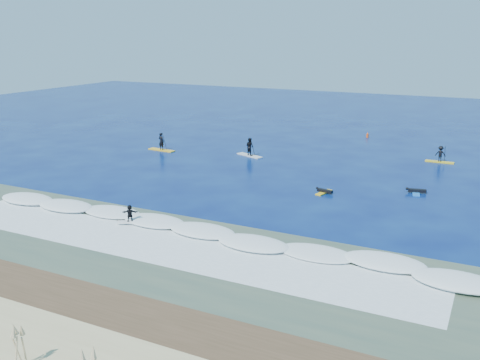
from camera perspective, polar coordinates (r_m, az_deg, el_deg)
The scene contains 12 objects.
ground at distance 44.77m, azimuth 1.28°, elevation -1.38°, with size 160.00×160.00×0.00m, color #04104E.
wet_sand_strip at distance 28.24m, azimuth -18.11°, elevation -12.71°, with size 90.00×5.00×0.08m, color #473621.
shallow_water at distance 33.37m, azimuth -9.09°, elevation -7.61°, with size 90.00×13.00×0.01m, color #394D40.
breaking_wave at distance 36.44m, azimuth -5.45°, elevation -5.46°, with size 40.00×6.00×0.30m, color white.
whitewater at distance 34.12m, azimuth -8.12°, elevation -7.04°, with size 34.00×5.00×0.02m, color silver.
sup_paddler_left at distance 61.43m, azimuth -8.38°, elevation 3.82°, with size 3.42×1.19×2.35m.
sup_paddler_center at distance 57.97m, azimuth 1.05°, elevation 3.42°, with size 3.39×1.98×2.32m.
sup_paddler_right at distance 58.86m, azimuth 20.59°, elevation 2.51°, with size 2.84×0.73×1.99m.
prone_paddler_near at distance 45.21m, azimuth 8.96°, elevation -1.21°, with size 1.56×2.03×0.41m.
prone_paddler_far at distance 47.04m, azimuth 18.27°, elevation -1.15°, with size 1.69×2.19×0.44m.
wave_surfer at distance 38.01m, azimuth -11.66°, elevation -3.63°, with size 1.79×1.29×1.29m.
marker_buoy at distance 70.26m, azimuth 13.44°, elevation 4.67°, with size 0.30×0.30×0.72m.
Camera 1 is at (18.16, -38.81, 12.98)m, focal length 40.00 mm.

